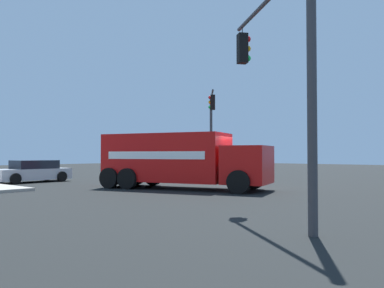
{
  "coord_description": "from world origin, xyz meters",
  "views": [
    {
      "loc": [
        -10.29,
        15.15,
        1.66
      ],
      "look_at": [
        1.99,
        1.0,
        2.17
      ],
      "focal_mm": 35.96,
      "sensor_mm": 36.0,
      "label": 1
    }
  ],
  "objects_px": {
    "traffic_light_primary": "(281,59)",
    "sedan_silver": "(33,172)",
    "traffic_light_secondary": "(211,122)",
    "delivery_truck": "(180,160)"
  },
  "relations": [
    {
      "from": "traffic_light_primary",
      "to": "sedan_silver",
      "type": "height_order",
      "value": "traffic_light_primary"
    },
    {
      "from": "sedan_silver",
      "to": "traffic_light_secondary",
      "type": "bearing_deg",
      "value": -118.73
    },
    {
      "from": "delivery_truck",
      "to": "traffic_light_secondary",
      "type": "relative_size",
      "value": 1.43
    },
    {
      "from": "delivery_truck",
      "to": "traffic_light_primary",
      "type": "relative_size",
      "value": 1.41
    },
    {
      "from": "traffic_light_secondary",
      "to": "sedan_silver",
      "type": "bearing_deg",
      "value": 61.27
    },
    {
      "from": "traffic_light_secondary",
      "to": "sedan_silver",
      "type": "height_order",
      "value": "traffic_light_secondary"
    },
    {
      "from": "traffic_light_primary",
      "to": "sedan_silver",
      "type": "bearing_deg",
      "value": -8.42
    },
    {
      "from": "traffic_light_primary",
      "to": "sedan_silver",
      "type": "relative_size",
      "value": 1.4
    },
    {
      "from": "traffic_light_primary",
      "to": "sedan_silver",
      "type": "xyz_separation_m",
      "value": [
        17.83,
        -2.64,
        -3.37
      ]
    },
    {
      "from": "traffic_light_primary",
      "to": "traffic_light_secondary",
      "type": "xyz_separation_m",
      "value": [
        12.22,
        -12.86,
        -0.06
      ]
    }
  ]
}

